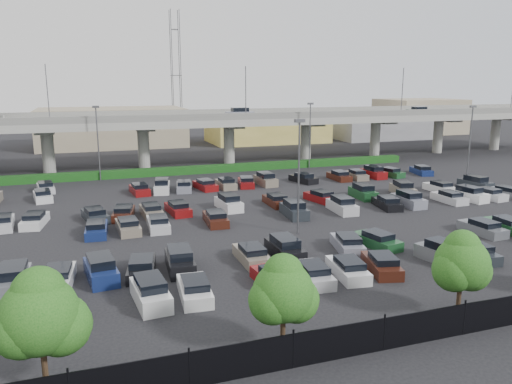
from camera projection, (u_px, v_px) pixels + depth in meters
ground at (267, 212)px, 52.60m from camera, size 280.00×280.00×0.00m
overpass at (198, 123)px, 80.55m from camera, size 150.00×13.00×15.80m
hedge at (210, 169)px, 75.58m from camera, size 66.00×1.60×1.10m
fence at (448, 322)px, 26.53m from camera, size 70.00×0.10×2.00m
tree_row at (445, 265)px, 27.57m from camera, size 65.07×3.66×5.94m
parked_cars at (275, 216)px, 48.81m from camera, size 63.12×41.67×1.67m
light_poles at (224, 153)px, 51.80m from camera, size 66.90×48.38×10.30m
distant_buildings at (224, 126)px, 112.82m from camera, size 138.00×24.00×9.00m
comm_tower at (176, 73)px, 118.86m from camera, size 2.40×2.40×30.00m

